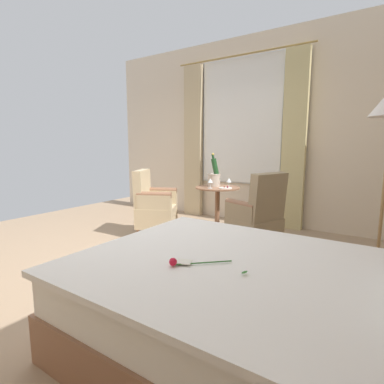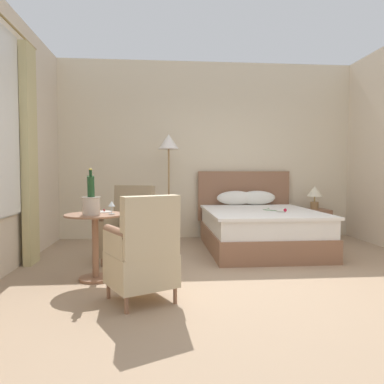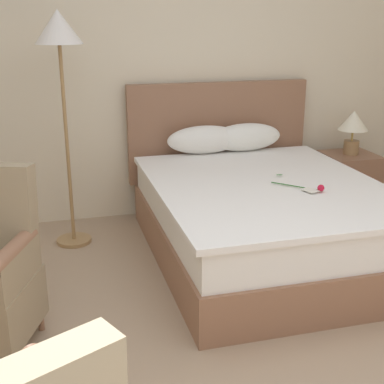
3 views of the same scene
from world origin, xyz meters
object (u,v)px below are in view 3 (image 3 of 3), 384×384
nightstand (348,181)px  floor_lamp_brass (60,48)px  bed (258,211)px  bedside_lamp (353,125)px

nightstand → floor_lamp_brass: 2.88m
nightstand → floor_lamp_brass: size_ratio=0.29×
nightstand → bed: bearing=-149.0°
bed → nightstand: bearing=31.0°
bed → bedside_lamp: bearing=31.0°
bed → bedside_lamp: 1.49m
nightstand → bedside_lamp: bearing=-180.0°
nightstand → floor_lamp_brass: floor_lamp_brass is taller
bed → floor_lamp_brass: bearing=157.5°
nightstand → bedside_lamp: (-0.00, -0.00, 0.54)m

